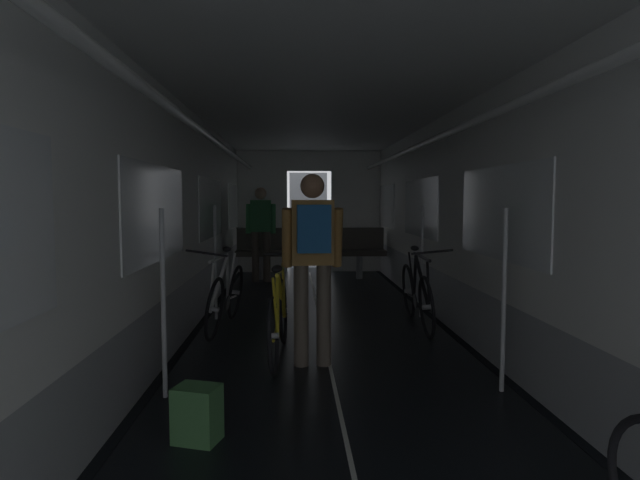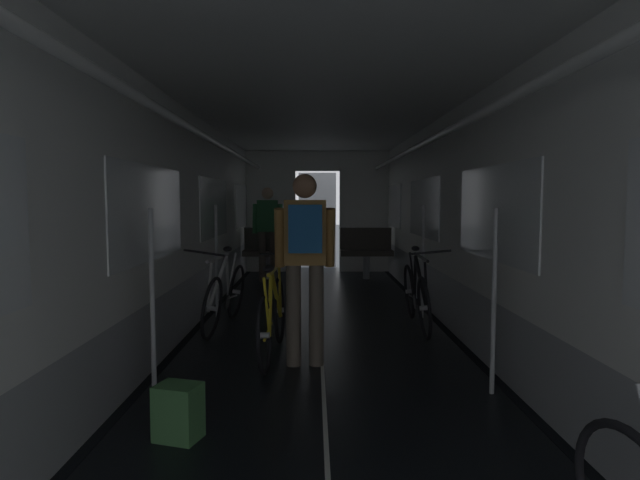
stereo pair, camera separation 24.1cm
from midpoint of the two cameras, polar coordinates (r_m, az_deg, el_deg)
name	(u,v)px [view 2 (the right image)]	position (r m, az deg, el deg)	size (l,w,h in m)	color
train_car_shell	(321,176)	(5.42, 1.40, 6.82)	(3.14, 12.34, 2.57)	black
bench_seat_far_left	(269,248)	(9.95, -4.74, -0.87)	(0.98, 0.51, 0.95)	gray
bench_seat_far_right	(366,248)	(9.98, 5.63, -0.86)	(0.98, 0.51, 0.95)	gray
bicycle_white	(225,295)	(6.17, -9.04, -5.83)	(0.50, 1.69, 0.96)	black
bicycle_black	(416,295)	(6.23, 11.38, -5.75)	(0.44, 1.69, 0.95)	black
person_cyclist_aisle	(305,251)	(4.62, -0.13, -1.22)	(0.54, 0.38, 1.69)	brown
bicycle_yellow_in_aisle	(273,316)	(4.99, -3.71, -8.17)	(0.44, 1.69, 0.94)	black
person_standing_near_bench	(268,227)	(9.54, -4.90, 1.36)	(0.53, 0.23, 1.69)	brown
backpack_on_floor	(178,412)	(3.49, -12.92, -17.50)	(0.26, 0.20, 0.34)	#3D703D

